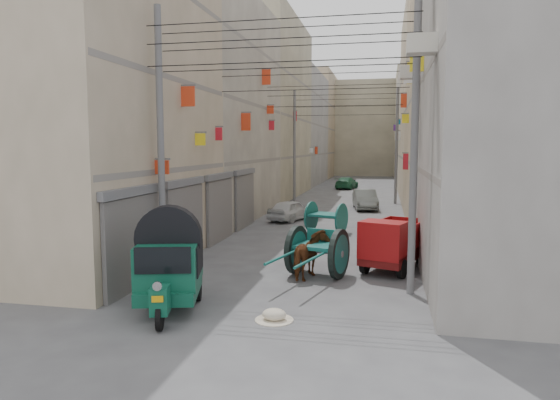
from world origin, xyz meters
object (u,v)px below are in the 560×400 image
(feed_sack, at_px, (274,314))
(distant_car_green, at_px, (347,183))
(mini_truck, at_px, (391,246))
(distant_car_grey, at_px, (365,199))
(distant_car_white, at_px, (291,210))
(tonga_cart, at_px, (317,251))
(horse, at_px, (310,255))
(auto_rickshaw, at_px, (169,263))
(second_cart, at_px, (326,217))

(feed_sack, relative_size, distant_car_green, 0.15)
(mini_truck, relative_size, distant_car_grey, 0.87)
(distant_car_white, distance_m, distant_car_grey, 6.86)
(tonga_cart, bearing_deg, distant_car_green, 107.58)
(tonga_cart, bearing_deg, feed_sack, -81.16)
(distant_car_white, height_order, distant_car_green, distant_car_white)
(horse, bearing_deg, feed_sack, 96.96)
(horse, height_order, distant_car_white, horse)
(auto_rickshaw, relative_size, tonga_cart, 0.81)
(feed_sack, xyz_separation_m, distant_car_green, (-1.14, 36.83, 0.42))
(tonga_cart, bearing_deg, second_cart, 109.45)
(mini_truck, bearing_deg, distant_car_green, 116.53)
(tonga_cart, xyz_separation_m, horse, (-0.16, -0.31, -0.09))
(distant_car_grey, bearing_deg, distant_car_white, -131.47)
(feed_sack, height_order, distant_car_white, distant_car_white)
(mini_truck, distance_m, horse, 2.72)
(auto_rickshaw, relative_size, second_cart, 1.46)
(tonga_cart, bearing_deg, distant_car_white, 119.41)
(feed_sack, bearing_deg, second_cart, 90.96)
(feed_sack, xyz_separation_m, distant_car_grey, (1.21, 21.27, 0.49))
(horse, xyz_separation_m, distant_car_white, (-2.80, 11.69, -0.14))
(second_cart, relative_size, horse, 1.18)
(auto_rickshaw, height_order, mini_truck, auto_rickshaw)
(auto_rickshaw, xyz_separation_m, distant_car_grey, (3.86, 21.05, -0.52))
(tonga_cart, height_order, distant_car_white, tonga_cart)
(auto_rickshaw, distance_m, mini_truck, 7.25)
(tonga_cart, bearing_deg, auto_rickshaw, -113.50)
(auto_rickshaw, distance_m, distant_car_green, 36.64)
(auto_rickshaw, xyz_separation_m, tonga_cart, (3.09, 3.91, -0.36))
(second_cart, bearing_deg, tonga_cart, -67.47)
(mini_truck, relative_size, distant_car_white, 1.00)
(second_cart, relative_size, distant_car_white, 0.60)
(feed_sack, bearing_deg, distant_car_green, 91.78)
(auto_rickshaw, distance_m, distant_car_white, 15.31)
(second_cart, xyz_separation_m, horse, (0.47, -8.14, -0.05))
(mini_truck, height_order, distant_car_white, mini_truck)
(auto_rickshaw, xyz_separation_m, distant_car_white, (0.13, 15.30, -0.59))
(feed_sack, distance_m, distant_car_grey, 21.31)
(feed_sack, height_order, distant_car_green, distant_car_green)
(auto_rickshaw, distance_m, second_cart, 12.00)
(auto_rickshaw, xyz_separation_m, distant_car_green, (1.51, 36.61, -0.60))
(distant_car_grey, bearing_deg, mini_truck, -93.34)
(distant_car_green, bearing_deg, mini_truck, 107.10)
(auto_rickshaw, distance_m, tonga_cart, 5.00)
(tonga_cart, height_order, feed_sack, tonga_cart)
(distant_car_white, distance_m, distant_car_green, 21.35)
(auto_rickshaw, xyz_separation_m, mini_truck, (5.30, 4.94, -0.33))
(tonga_cart, distance_m, distant_car_white, 11.77)
(tonga_cart, bearing_deg, distant_car_grey, 102.24)
(horse, bearing_deg, tonga_cart, -107.19)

